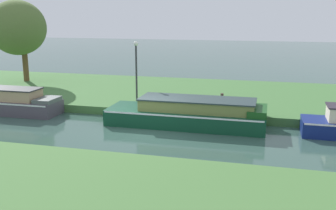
# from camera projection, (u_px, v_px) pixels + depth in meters

# --- Properties ---
(ground_plane) EXTENTS (120.00, 120.00, 0.00)m
(ground_plane) POSITION_uv_depth(u_px,v_px,m) (145.00, 130.00, 17.31)
(ground_plane) COLOR #335147
(riverbank_far) EXTENTS (72.00, 10.00, 0.40)m
(riverbank_far) POSITION_uv_depth(u_px,v_px,m) (180.00, 95.00, 23.87)
(riverbank_far) COLOR #437239
(riverbank_far) RESTS_ON ground_plane
(forest_barge) EXTENTS (7.17, 2.21, 1.28)m
(forest_barge) POSITION_uv_depth(u_px,v_px,m) (190.00, 113.00, 17.88)
(forest_barge) COLOR #103F28
(forest_barge) RESTS_ON ground_plane
(slate_narrowboat) EXTENTS (6.34, 1.67, 1.31)m
(slate_narrowboat) POSITION_uv_depth(u_px,v_px,m) (3.00, 102.00, 20.28)
(slate_narrowboat) COLOR #49434E
(slate_narrowboat) RESTS_ON ground_plane
(willow_tree_left) EXTENTS (3.65, 3.94, 5.48)m
(willow_tree_left) POSITION_uv_depth(u_px,v_px,m) (18.00, 28.00, 26.14)
(willow_tree_left) COLOR brown
(willow_tree_left) RESTS_ON riverbank_far
(lamp_post) EXTENTS (0.24, 0.24, 3.18)m
(lamp_post) POSITION_uv_depth(u_px,v_px,m) (136.00, 64.00, 20.80)
(lamp_post) COLOR #333338
(lamp_post) RESTS_ON riverbank_far
(mooring_post_near) EXTENTS (0.14, 0.14, 0.62)m
(mooring_post_near) POSITION_uv_depth(u_px,v_px,m) (23.00, 94.00, 21.50)
(mooring_post_near) COLOR brown
(mooring_post_near) RESTS_ON riverbank_far
(mooring_post_far) EXTENTS (0.15, 0.15, 0.88)m
(mooring_post_far) POSITION_uv_depth(u_px,v_px,m) (222.00, 102.00, 18.83)
(mooring_post_far) COLOR #45362F
(mooring_post_far) RESTS_ON riverbank_far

